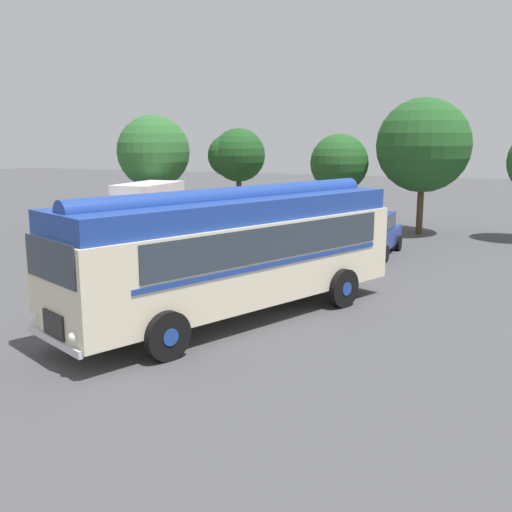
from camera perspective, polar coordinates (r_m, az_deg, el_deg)
The scene contains 11 objects.
ground_plane at distance 15.87m, azimuth -5.40°, elevation -6.14°, with size 120.00×120.00×0.00m, color #474749.
vintage_bus at distance 15.60m, azimuth -2.05°, elevation 0.77°, with size 6.53×10.16×3.49m.
car_near_left at distance 28.47m, azimuth -5.93°, elevation 3.39°, with size 2.15×4.29×1.66m.
car_mid_left at distance 27.21m, azimuth -0.50°, elevation 3.08°, with size 2.19×4.31×1.66m.
car_mid_right at distance 25.81m, azimuth 4.54°, elevation 2.60°, with size 2.40×4.40×1.66m.
car_far_right at distance 24.89m, azimuth 10.91°, elevation 2.10°, with size 2.11×4.28×1.66m.
box_van at distance 29.52m, azimuth -10.85°, elevation 4.54°, with size 2.45×5.82×2.50m.
tree_far_left at distance 33.99m, azimuth -9.76°, elevation 9.81°, with size 4.00×4.00×5.91m.
tree_left_of_centre at distance 33.21m, azimuth -1.97°, elevation 9.55°, with size 3.13×2.91×5.19m.
tree_centre at distance 31.20m, azimuth 7.90°, elevation 8.93°, with size 2.96×2.96×4.89m.
tree_right_of_centre at distance 30.40m, azimuth 15.55°, elevation 10.11°, with size 4.52×4.52×6.58m.
Camera 1 is at (6.89, -13.48, 4.76)m, focal length 42.00 mm.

